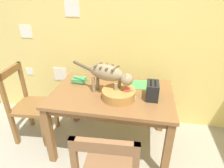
% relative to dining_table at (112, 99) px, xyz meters
% --- Properties ---
extents(wall_rear, '(4.26, 0.11, 2.50)m').
position_rel_dining_table_xyz_m(wall_rear, '(0.08, 0.63, 0.61)').
color(wall_rear, '#F1D673').
rests_on(wall_rear, ground_plane).
extents(dining_table, '(1.30, 0.85, 0.73)m').
position_rel_dining_table_xyz_m(dining_table, '(0.00, 0.00, 0.00)').
color(dining_table, brown).
rests_on(dining_table, ground_plane).
extents(cat, '(0.68, 0.28, 0.33)m').
position_rel_dining_table_xyz_m(cat, '(-0.03, -0.04, 0.32)').
color(cat, '#947F5B').
rests_on(cat, dining_table).
extents(saucer_bowl, '(0.19, 0.19, 0.03)m').
position_rel_dining_table_xyz_m(saucer_bowl, '(0.17, -0.10, 0.10)').
color(saucer_bowl, beige).
rests_on(saucer_bowl, dining_table).
extents(coffee_mug, '(0.12, 0.08, 0.08)m').
position_rel_dining_table_xyz_m(coffee_mug, '(0.17, -0.10, 0.16)').
color(coffee_mug, '#D43E35').
rests_on(coffee_mug, saucer_bowl).
extents(magazine, '(0.32, 0.28, 0.01)m').
position_rel_dining_table_xyz_m(magazine, '(0.28, 0.23, 0.09)').
color(magazine, '#49AA50').
rests_on(magazine, dining_table).
extents(book_stack, '(0.17, 0.15, 0.05)m').
position_rel_dining_table_xyz_m(book_stack, '(-0.44, 0.18, 0.12)').
color(book_stack, '#44A351').
rests_on(book_stack, dining_table).
extents(wicker_basket, '(0.34, 0.34, 0.09)m').
position_rel_dining_table_xyz_m(wicker_basket, '(0.09, -0.11, 0.14)').
color(wicker_basket, '#B47E3B').
rests_on(wicker_basket, dining_table).
extents(toaster, '(0.12, 0.20, 0.18)m').
position_rel_dining_table_xyz_m(toaster, '(0.42, -0.04, 0.17)').
color(toaster, black).
rests_on(toaster, dining_table).
extents(wooden_chair_near, '(0.45, 0.45, 0.94)m').
position_rel_dining_table_xyz_m(wooden_chair_near, '(-1.03, -0.02, -0.18)').
color(wooden_chair_near, brown).
rests_on(wooden_chair_near, ground_plane).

